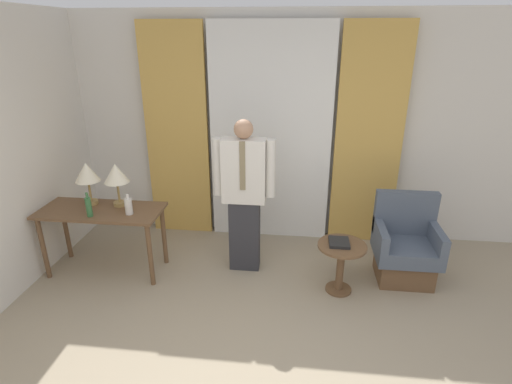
# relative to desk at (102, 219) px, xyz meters

# --- Properties ---
(wall_back) EXTENTS (10.00, 0.06, 2.70)m
(wall_back) POSITION_rel_desk_xyz_m (1.68, 1.18, 0.73)
(wall_back) COLOR silver
(wall_back) RESTS_ON ground_plane
(curtain_sheer_center) EXTENTS (1.43, 0.06, 2.58)m
(curtain_sheer_center) POSITION_rel_desk_xyz_m (1.68, 1.05, 0.67)
(curtain_sheer_center) COLOR white
(curtain_sheer_center) RESTS_ON ground_plane
(curtain_drape_left) EXTENTS (0.76, 0.06, 2.58)m
(curtain_drape_left) POSITION_rel_desk_xyz_m (0.54, 1.05, 0.67)
(curtain_drape_left) COLOR gold
(curtain_drape_left) RESTS_ON ground_plane
(curtain_drape_right) EXTENTS (0.76, 0.06, 2.58)m
(curtain_drape_right) POSITION_rel_desk_xyz_m (2.82, 1.05, 0.67)
(curtain_drape_right) COLOR gold
(curtain_drape_right) RESTS_ON ground_plane
(desk) EXTENTS (1.27, 0.55, 0.73)m
(desk) POSITION_rel_desk_xyz_m (0.00, 0.00, 0.00)
(desk) COLOR brown
(desk) RESTS_ON ground_plane
(table_lamp_left) EXTENTS (0.25, 0.25, 0.46)m
(table_lamp_left) POSITION_rel_desk_xyz_m (-0.16, 0.13, 0.45)
(table_lamp_left) COLOR #9E7F47
(table_lamp_left) RESTS_ON desk
(table_lamp_right) EXTENTS (0.25, 0.25, 0.46)m
(table_lamp_right) POSITION_rel_desk_xyz_m (0.16, 0.13, 0.45)
(table_lamp_right) COLOR #9E7F47
(table_lamp_right) RESTS_ON desk
(bottle_near_edge) EXTENTS (0.06, 0.06, 0.25)m
(bottle_near_edge) POSITION_rel_desk_xyz_m (-0.02, -0.17, 0.21)
(bottle_near_edge) COLOR #336638
(bottle_near_edge) RESTS_ON desk
(bottle_by_lamp) EXTENTS (0.08, 0.08, 0.21)m
(bottle_by_lamp) POSITION_rel_desk_xyz_m (0.35, -0.07, 0.19)
(bottle_by_lamp) COLOR silver
(bottle_by_lamp) RESTS_ON desk
(person) EXTENTS (0.64, 0.21, 1.66)m
(person) POSITION_rel_desk_xyz_m (1.48, 0.23, 0.28)
(person) COLOR #2D2D33
(person) RESTS_ON ground_plane
(armchair) EXTENTS (0.63, 0.56, 0.91)m
(armchair) POSITION_rel_desk_xyz_m (3.18, 0.22, -0.29)
(armchair) COLOR brown
(armchair) RESTS_ON ground_plane
(side_table) EXTENTS (0.48, 0.48, 0.52)m
(side_table) POSITION_rel_desk_xyz_m (2.49, -0.10, -0.27)
(side_table) COLOR brown
(side_table) RESTS_ON ground_plane
(book) EXTENTS (0.20, 0.22, 0.03)m
(book) POSITION_rel_desk_xyz_m (2.46, -0.08, -0.08)
(book) COLOR black
(book) RESTS_ON side_table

